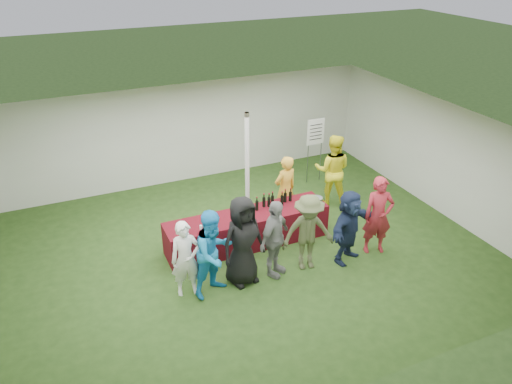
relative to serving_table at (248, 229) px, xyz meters
name	(u,v)px	position (x,y,z in m)	size (l,w,h in m)	color
ground	(248,252)	(-0.11, -0.28, -0.38)	(60.00, 60.00, 0.00)	#284719
tent	(247,170)	(0.39, 0.92, 0.98)	(10.00, 10.00, 10.00)	white
serving_table	(248,229)	(0.00, 0.00, 0.00)	(3.60, 0.80, 0.75)	#53080C
wine_bottles	(274,200)	(0.71, 0.15, 0.50)	(0.93, 0.16, 0.32)	black
wine_glasses	(228,221)	(-0.55, -0.26, 0.49)	(2.81, 0.14, 0.16)	silver
water_bottle	(247,208)	(0.02, 0.08, 0.48)	(0.07, 0.07, 0.23)	silver
bar_towel	(307,200)	(1.47, 0.05, 0.39)	(0.25, 0.18, 0.03)	white
dump_bucket	(317,201)	(1.57, -0.22, 0.46)	(0.26, 0.26, 0.18)	slate
wine_list_sign	(315,137)	(2.89, 2.18, 0.94)	(0.50, 0.03, 1.80)	slate
staff_pourer	(285,190)	(1.19, 0.57, 0.46)	(0.61, 0.40, 1.67)	gold
staff_back	(332,170)	(2.67, 0.91, 0.54)	(0.89, 0.69, 1.83)	yellow
customer_0	(186,259)	(-1.70, -1.08, 0.39)	(0.56, 0.37, 1.54)	white
customer_1	(214,253)	(-1.20, -1.25, 0.50)	(0.85, 0.66, 1.74)	#1C8DD1
customer_2	(243,241)	(-0.59, -1.17, 0.55)	(0.90, 0.59, 1.84)	black
customer_3	(275,239)	(0.06, -1.21, 0.45)	(0.96, 0.40, 1.64)	gray
customer_4	(308,233)	(0.77, -1.27, 0.45)	(1.06, 0.61, 1.65)	#4D5632
customer_5	(349,227)	(1.66, -1.37, 0.42)	(1.48, 0.47, 1.60)	#1B2746
customer_6	(378,216)	(2.40, -1.34, 0.49)	(0.63, 0.42, 1.73)	#A4232F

